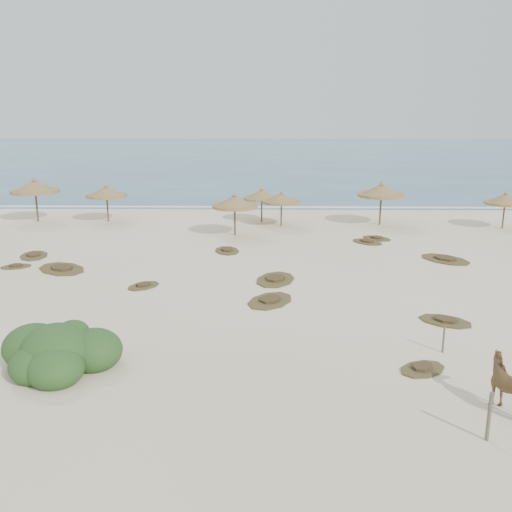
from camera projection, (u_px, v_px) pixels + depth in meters
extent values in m
plane|color=#F0DEC5|center=(241.00, 330.00, 20.70)|extent=(160.00, 160.00, 0.00)
cube|color=#29547B|center=(261.00, 156.00, 93.20)|extent=(200.00, 100.00, 0.01)
cube|color=white|center=(255.00, 207.00, 45.83)|extent=(70.00, 0.60, 0.01)
cylinder|color=brown|center=(37.00, 205.00, 39.94)|extent=(0.13, 0.13, 2.33)
cylinder|color=#9A7A46|center=(35.00, 191.00, 39.69)|extent=(4.07, 4.07, 0.20)
cone|color=#9A7A46|center=(35.00, 186.00, 39.60)|extent=(3.93, 3.93, 0.83)
cone|color=#9A7A46|center=(34.00, 179.00, 39.47)|extent=(0.40, 0.40, 0.24)
cylinder|color=brown|center=(108.00, 207.00, 40.00)|extent=(0.11, 0.11, 1.99)
cylinder|color=#9A7A46|center=(107.00, 196.00, 39.79)|extent=(3.05, 3.05, 0.17)
cone|color=#9A7A46|center=(106.00, 191.00, 39.71)|extent=(2.95, 2.95, 0.71)
cone|color=#9A7A46|center=(106.00, 185.00, 39.60)|extent=(0.34, 0.34, 0.21)
cylinder|color=brown|center=(235.00, 220.00, 35.64)|extent=(0.12, 0.12, 2.02)
cylinder|color=#9A7A46|center=(235.00, 206.00, 35.43)|extent=(3.27, 3.27, 0.17)
cone|color=#9A7A46|center=(235.00, 201.00, 35.35)|extent=(3.16, 3.16, 0.72)
cone|color=#9A7A46|center=(235.00, 194.00, 35.23)|extent=(0.35, 0.35, 0.21)
cylinder|color=brown|center=(281.00, 213.00, 38.42)|extent=(0.10, 0.10, 1.81)
cylinder|color=#9A7A46|center=(281.00, 202.00, 38.23)|extent=(3.24, 3.24, 0.16)
cone|color=#9A7A46|center=(281.00, 198.00, 38.15)|extent=(3.13, 3.13, 0.65)
cone|color=#9A7A46|center=(282.00, 192.00, 38.05)|extent=(0.31, 0.31, 0.19)
cylinder|color=brown|center=(262.00, 209.00, 39.85)|extent=(0.10, 0.10, 1.82)
cylinder|color=#9A7A46|center=(262.00, 198.00, 39.66)|extent=(2.93, 2.93, 0.16)
cone|color=#9A7A46|center=(262.00, 194.00, 39.59)|extent=(2.83, 2.83, 0.65)
cone|color=#9A7A46|center=(262.00, 189.00, 39.49)|extent=(0.31, 0.31, 0.19)
cylinder|color=brown|center=(380.00, 209.00, 38.80)|extent=(0.13, 0.13, 2.24)
cylinder|color=#9A7A46|center=(381.00, 195.00, 38.57)|extent=(3.83, 3.83, 0.19)
cone|color=#9A7A46|center=(381.00, 190.00, 38.48)|extent=(3.71, 3.71, 0.80)
cone|color=#9A7A46|center=(382.00, 183.00, 38.36)|extent=(0.38, 0.38, 0.23)
cylinder|color=brown|center=(504.00, 215.00, 37.68)|extent=(0.11, 0.11, 1.87)
cylinder|color=#9A7A46|center=(505.00, 203.00, 37.49)|extent=(3.35, 3.35, 0.16)
cone|color=#9A7A46|center=(505.00, 199.00, 37.41)|extent=(3.24, 3.24, 0.67)
cone|color=#9A7A46|center=(506.00, 193.00, 37.31)|extent=(0.32, 0.32, 0.20)
cylinder|color=#655B4C|center=(489.00, 417.00, 13.73)|extent=(0.11, 0.11, 1.28)
cylinder|color=#655B4C|center=(444.00, 339.00, 18.72)|extent=(0.09, 0.09, 0.96)
ellipsoid|color=#2D5022|center=(57.00, 351.00, 17.43)|extent=(2.25, 2.25, 1.69)
ellipsoid|color=#2D5022|center=(93.00, 350.00, 17.77)|extent=(1.80, 1.80, 1.35)
ellipsoid|color=#2D5022|center=(34.00, 347.00, 17.90)|extent=(1.91, 1.91, 1.44)
ellipsoid|color=#2D5022|center=(56.00, 368.00, 16.71)|extent=(1.69, 1.69, 1.27)
ellipsoid|color=#2D5022|center=(36.00, 365.00, 16.95)|extent=(1.58, 1.58, 1.18)
ellipsoid|color=#2D5022|center=(89.00, 345.00, 18.46)|extent=(1.35, 1.35, 1.01)
ellipsoid|color=#2D5022|center=(73.00, 332.00, 17.87)|extent=(1.01, 1.01, 0.76)
ellipsoid|color=#2D5022|center=(46.00, 336.00, 17.43)|extent=(0.90, 0.90, 0.68)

